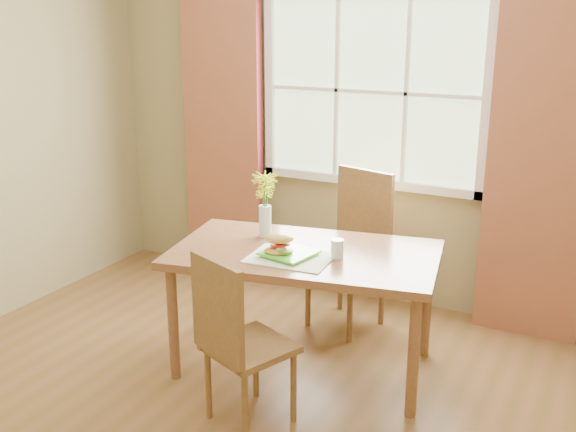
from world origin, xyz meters
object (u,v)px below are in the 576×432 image
(dining_table, at_px, (305,263))
(water_glass, at_px, (337,249))
(chair_far, at_px, (355,241))
(croissant_sandwich, at_px, (279,244))
(flower_vase, at_px, (265,197))
(chair_near, at_px, (237,335))

(dining_table, distance_m, water_glass, 0.25)
(chair_far, bearing_deg, croissant_sandwich, -81.30)
(chair_far, distance_m, water_glass, 0.78)
(chair_far, relative_size, flower_vase, 2.66)
(water_glass, distance_m, flower_vase, 0.59)
(water_glass, relative_size, flower_vase, 0.27)
(chair_near, relative_size, chair_far, 0.89)
(chair_near, distance_m, water_glass, 0.76)
(chair_far, bearing_deg, chair_near, -77.05)
(dining_table, relative_size, chair_far, 1.56)
(water_glass, bearing_deg, chair_far, 104.27)
(croissant_sandwich, bearing_deg, chair_near, -109.51)
(flower_vase, bearing_deg, dining_table, -21.05)
(croissant_sandwich, height_order, water_glass, croissant_sandwich)
(dining_table, bearing_deg, water_glass, -17.60)
(croissant_sandwich, bearing_deg, chair_far, 59.19)
(dining_table, distance_m, flower_vase, 0.47)
(chair_near, relative_size, flower_vase, 2.35)
(dining_table, bearing_deg, chair_near, -103.14)
(water_glass, bearing_deg, flower_vase, 164.30)
(chair_far, relative_size, water_glass, 9.70)
(dining_table, xyz_separation_m, chair_far, (0.02, 0.71, -0.08))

